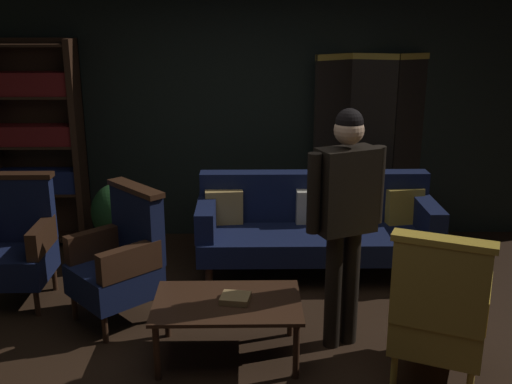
{
  "coord_description": "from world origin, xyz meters",
  "views": [
    {
      "loc": [
        -0.07,
        -3.69,
        2.31
      ],
      "look_at": [
        0.0,
        0.8,
        0.95
      ],
      "focal_mm": 42.36,
      "sensor_mm": 36.0,
      "label": 1
    }
  ],
  "objects": [
    {
      "name": "bookshelf",
      "position": [
        -2.15,
        2.19,
        1.07
      ],
      "size": [
        0.9,
        0.32,
        2.05
      ],
      "color": "#382114",
      "rests_on": "ground_plane"
    },
    {
      "name": "potted_plant",
      "position": [
        -1.3,
        1.69,
        0.43
      ],
      "size": [
        0.47,
        0.47,
        0.76
      ],
      "color": "brown",
      "rests_on": "ground_plane"
    },
    {
      "name": "armchair_wing_right",
      "position": [
        -1.03,
        0.57,
        0.49
      ],
      "size": [
        0.82,
        0.82,
        1.04
      ],
      "color": "#382114",
      "rests_on": "ground_plane"
    },
    {
      "name": "coffee_table",
      "position": [
        -0.21,
        0.01,
        0.37
      ],
      "size": [
        1.0,
        0.64,
        0.42
      ],
      "color": "#382114",
      "rests_on": "ground_plane"
    },
    {
      "name": "folding_screen",
      "position": [
        1.21,
        2.33,
        0.99
      ],
      "size": [
        1.26,
        0.34,
        1.9
      ],
      "color": "black",
      "rests_on": "ground_plane"
    },
    {
      "name": "armchair_gilt_accent",
      "position": [
        1.14,
        -0.29,
        0.49
      ],
      "size": [
        0.76,
        0.76,
        1.04
      ],
      "color": "gold",
      "rests_on": "ground_plane"
    },
    {
      "name": "book_tan_leather",
      "position": [
        -0.15,
        0.01,
        0.44
      ],
      "size": [
        0.22,
        0.2,
        0.04
      ],
      "primitive_type": "cube",
      "rotation": [
        0.0,
        0.0,
        -0.18
      ],
      "color": "#9E7A47",
      "rests_on": "coffee_table"
    },
    {
      "name": "back_wall",
      "position": [
        0.0,
        2.45,
        1.4
      ],
      "size": [
        7.2,
        0.1,
        2.8
      ],
      "primitive_type": "cube",
      "color": "black",
      "rests_on": "ground_plane"
    },
    {
      "name": "standing_figure",
      "position": [
        0.59,
        0.17,
        1.03
      ],
      "size": [
        0.55,
        0.35,
        1.7
      ],
      "color": "black",
      "rests_on": "ground_plane"
    },
    {
      "name": "ground_plane",
      "position": [
        0.0,
        0.0,
        0.0
      ],
      "size": [
        10.0,
        10.0,
        0.0
      ],
      "primitive_type": "plane",
      "color": "black"
    },
    {
      "name": "velvet_couch",
      "position": [
        0.55,
        1.45,
        0.45
      ],
      "size": [
        2.12,
        0.78,
        0.88
      ],
      "color": "#382114",
      "rests_on": "ground_plane"
    },
    {
      "name": "armchair_wing_left",
      "position": [
        -1.95,
        0.9,
        0.49
      ],
      "size": [
        0.6,
        0.58,
        1.04
      ],
      "color": "#382114",
      "rests_on": "ground_plane"
    }
  ]
}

